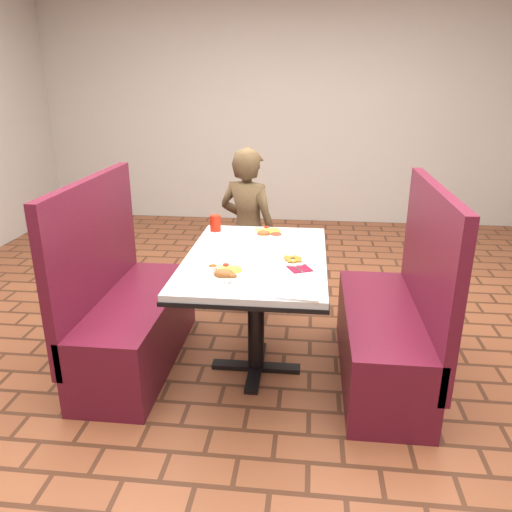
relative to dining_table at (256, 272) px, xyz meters
name	(u,v)px	position (x,y,z in m)	size (l,w,h in m)	color
room	(256,36)	(0.00, 0.00, 1.26)	(7.00, 7.04, 2.82)	brown
dining_table	(256,272)	(0.00, 0.00, 0.00)	(0.81, 1.21, 0.75)	silver
booth_bench_left	(128,315)	(-0.80, 0.00, -0.32)	(0.47, 1.20, 1.17)	maroon
booth_bench_right	(391,328)	(0.80, 0.00, -0.32)	(0.47, 1.20, 1.17)	maroon
diner_person	(248,231)	(-0.16, 0.89, -0.03)	(0.46, 0.30, 1.25)	brown
near_dinner_plate	(226,270)	(-0.12, -0.31, 0.12)	(0.24, 0.24, 0.07)	white
far_dinner_plate	(269,231)	(0.04, 0.42, 0.12)	(0.25, 0.25, 0.06)	white
plantain_plate	(293,260)	(0.21, -0.07, 0.11)	(0.17, 0.17, 0.03)	white
maroon_napkin	(300,269)	(0.26, -0.18, 0.10)	(0.11, 0.11, 0.00)	maroon
spoon_utensil	(296,268)	(0.24, -0.18, 0.10)	(0.01, 0.13, 0.00)	silver
red_tumbler	(215,223)	(-0.32, 0.47, 0.15)	(0.07, 0.07, 0.11)	red
paper_napkin	(299,294)	(0.26, -0.52, 0.10)	(0.20, 0.15, 0.01)	white
knife_utensil	(230,275)	(-0.10, -0.34, 0.11)	(0.01, 0.18, 0.00)	silver
fork_utensil	(231,276)	(-0.09, -0.35, 0.11)	(0.01, 0.16, 0.00)	silver
lettuce_shreds	(264,253)	(0.04, 0.06, 0.10)	(0.28, 0.32, 0.00)	#92C34E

